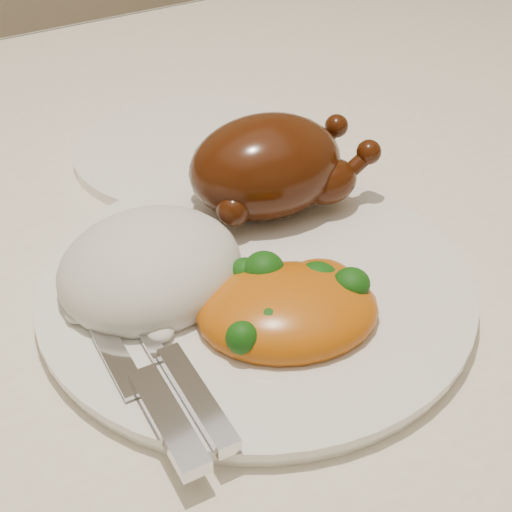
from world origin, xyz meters
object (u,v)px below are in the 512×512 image
dinner_plate (256,286)px  side_plate (192,151)px  dining_table (17,393)px  roast_chicken (270,166)px

dinner_plate → side_plate: 0.21m
dining_table → roast_chicken: roast_chicken is taller
dining_table → side_plate: side_plate is taller
dining_table → roast_chicken: (0.22, -0.03, 0.15)m
dinner_plate → roast_chicken: roast_chicken is taller
dining_table → side_plate: bearing=23.7°
dinner_plate → side_plate: bearing=72.7°
roast_chicken → side_plate: bearing=98.0°
dinner_plate → side_plate: dinner_plate is taller
roast_chicken → dining_table: bearing=-179.7°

